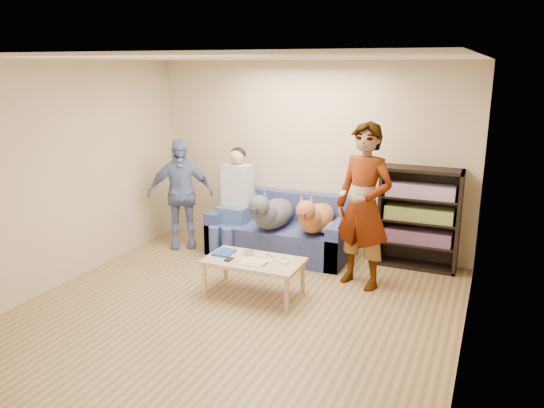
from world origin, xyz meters
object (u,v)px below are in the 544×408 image
at_px(dog_tan, 315,217).
at_px(bookshelf, 419,216).
at_px(person_standing_right, 364,206).
at_px(camera_silver, 249,253).
at_px(notebook_blue, 224,252).
at_px(person_seated, 235,197).
at_px(person_standing_left, 180,194).
at_px(dog_gray, 272,213).
at_px(coffee_table, 254,263).
at_px(sofa, 281,234).

xyz_separation_m(dog_tan, bookshelf, (1.26, 0.41, 0.05)).
bearing_deg(person_standing_right, camera_silver, -132.62).
height_order(notebook_blue, dog_tan, dog_tan).
relative_size(camera_silver, bookshelf, 0.08).
bearing_deg(person_seated, person_standing_right, -14.69).
height_order(person_standing_left, person_seated, person_standing_left).
xyz_separation_m(person_standing_left, dog_tan, (1.96, 0.12, -0.15)).
xyz_separation_m(notebook_blue, dog_gray, (0.13, 1.09, 0.21)).
bearing_deg(camera_silver, dog_gray, 98.26).
bearing_deg(bookshelf, person_seated, -171.61).
relative_size(notebook_blue, person_seated, 0.18).
bearing_deg(coffee_table, dog_gray, 103.25).
height_order(notebook_blue, camera_silver, camera_silver).
relative_size(person_seated, coffee_table, 1.34).
relative_size(dog_tan, bookshelf, 0.89).
xyz_separation_m(person_seated, dog_tan, (1.19, -0.05, -0.14)).
height_order(dog_tan, bookshelf, bookshelf).
bearing_deg(dog_gray, camera_silver, -81.74).
bearing_deg(dog_tan, notebook_blue, -121.49).
height_order(person_standing_left, bookshelf, person_standing_left).
height_order(sofa, bookshelf, bookshelf).
bearing_deg(dog_gray, person_standing_left, -178.16).
relative_size(person_standing_left, dog_tan, 1.34).
height_order(notebook_blue, person_seated, person_seated).
distance_m(notebook_blue, bookshelf, 2.53).
xyz_separation_m(camera_silver, sofa, (-0.11, 1.26, -0.16)).
height_order(person_standing_right, notebook_blue, person_standing_right).
bearing_deg(camera_silver, coffee_table, -45.00).
bearing_deg(camera_silver, sofa, 95.20).
bearing_deg(coffee_table, person_standing_left, 146.52).
xyz_separation_m(person_standing_left, bookshelf, (3.22, 0.53, -0.10)).
bearing_deg(bookshelf, sofa, -172.60).
relative_size(dog_gray, coffee_table, 1.14).
bearing_deg(notebook_blue, camera_silver, 14.04).
xyz_separation_m(person_seated, bookshelf, (2.45, 0.36, -0.09)).
height_order(dog_gray, dog_tan, dog_gray).
relative_size(person_standing_left, bookshelf, 1.20).
bearing_deg(coffee_table, bookshelf, 45.95).
relative_size(person_seated, dog_tan, 1.27).
xyz_separation_m(person_standing_right, bookshelf, (0.52, 0.87, -0.29)).
relative_size(notebook_blue, dog_gray, 0.21).
bearing_deg(dog_tan, coffee_table, -104.37).
bearing_deg(dog_tan, bookshelf, 18.05).
bearing_deg(person_standing_right, coffee_table, -125.39).
distance_m(person_standing_left, dog_gray, 1.39).
bearing_deg(dog_gray, dog_tan, 7.14).
xyz_separation_m(dog_tan, coffee_table, (-0.31, -1.21, -0.26)).
bearing_deg(dog_tan, sofa, 162.15).
bearing_deg(notebook_blue, coffee_table, -7.13).
height_order(camera_silver, sofa, sofa).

